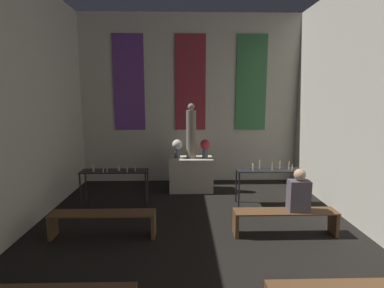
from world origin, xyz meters
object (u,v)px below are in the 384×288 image
at_px(statue, 191,133).
at_px(person_seated, 299,192).
at_px(flower_vase_right, 205,146).
at_px(candle_rack_right, 269,174).
at_px(altar, 191,174).
at_px(pew_back_right, 285,217).
at_px(flower_vase_left, 177,147).
at_px(candle_rack_left, 114,175).
at_px(pew_back_left, 103,219).

distance_m(statue, person_seated, 3.25).
bearing_deg(flower_vase_right, candle_rack_right, -38.85).
bearing_deg(altar, pew_back_right, -58.41).
bearing_deg(statue, pew_back_right, -58.41).
distance_m(statue, pew_back_right, 3.27).
xyz_separation_m(altar, flower_vase_left, (-0.36, 0.00, 0.73)).
relative_size(altar, statue, 0.79).
height_order(altar, pew_back_right, altar).
xyz_separation_m(flower_vase_right, pew_back_right, (1.24, -2.59, -0.84)).
height_order(candle_rack_left, candle_rack_right, candle_rack_right).
distance_m(flower_vase_right, person_seated, 3.00).
height_order(flower_vase_right, candle_rack_right, flower_vase_right).
distance_m(statue, candle_rack_right, 2.20).
distance_m(candle_rack_left, person_seated, 3.84).
xyz_separation_m(flower_vase_left, candle_rack_right, (2.08, -1.10, -0.45)).
distance_m(candle_rack_right, pew_back_left, 3.66).
bearing_deg(candle_rack_left, flower_vase_right, 27.88).
distance_m(flower_vase_left, pew_back_right, 3.35).
xyz_separation_m(candle_rack_left, person_seated, (3.54, -1.49, 0.07)).
xyz_separation_m(statue, person_seated, (1.81, -2.59, -0.75)).
distance_m(candle_rack_right, pew_back_right, 1.55).
relative_size(altar, candle_rack_right, 0.75).
height_order(candle_rack_left, pew_back_right, candle_rack_left).
height_order(statue, flower_vase_right, statue).
height_order(pew_back_right, person_seated, person_seated).
distance_m(flower_vase_right, candle_rack_right, 1.81).
relative_size(statue, flower_vase_left, 2.92).
distance_m(statue, flower_vase_left, 0.51).
distance_m(candle_rack_left, candle_rack_right, 3.44).
relative_size(flower_vase_left, candle_rack_left, 0.32).
xyz_separation_m(candle_rack_left, pew_back_left, (0.13, -1.49, -0.39)).
relative_size(altar, person_seated, 1.47).
distance_m(candle_rack_right, person_seated, 1.50).
bearing_deg(flower_vase_right, person_seated, -60.69).
bearing_deg(altar, person_seated, -55.03).
distance_m(altar, candle_rack_left, 2.06).
distance_m(pew_back_right, person_seated, 0.50).
xyz_separation_m(pew_back_left, person_seated, (3.41, 0.00, 0.45)).
relative_size(altar, pew_back_right, 0.61).
xyz_separation_m(altar, person_seated, (1.81, -2.59, 0.34)).
height_order(pew_back_left, person_seated, person_seated).
height_order(flower_vase_right, pew_back_left, flower_vase_right).
relative_size(flower_vase_left, flower_vase_right, 1.00).
height_order(candle_rack_left, pew_back_left, candle_rack_left).
bearing_deg(flower_vase_right, candle_rack_left, -152.12).
xyz_separation_m(flower_vase_left, flower_vase_right, (0.72, 0.00, 0.00)).
distance_m(altar, flower_vase_right, 0.81).
xyz_separation_m(candle_rack_right, person_seated, (0.09, -1.50, 0.07)).
height_order(statue, candle_rack_right, statue).
height_order(flower_vase_right, candle_rack_left, flower_vase_right).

